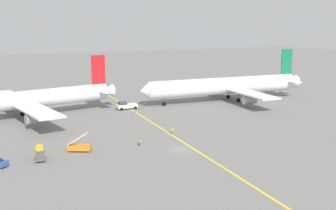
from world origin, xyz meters
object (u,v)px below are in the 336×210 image
(airliner_being_pushed, at_px, (225,86))
(gse_stair_truck_yellow, at_px, (79,146))
(gse_fuel_bowser_stubby, at_px, (40,153))
(ground_crew_marshaller_foreground, at_px, (139,142))
(traffic_cone_wingtip_starboard, at_px, (134,111))
(airliner_at_gate_left, at_px, (13,101))
(pushback_tug, at_px, (126,105))
(ground_crew_ramp_agent_by_cones, at_px, (172,131))
(traffic_cone_wingtip_port, at_px, (138,111))

(airliner_being_pushed, relative_size, gse_stair_truck_yellow, 12.13)
(airliner_being_pushed, xyz_separation_m, gse_fuel_bowser_stubby, (-65.87, -34.58, -3.78))
(ground_crew_marshaller_foreground, distance_m, traffic_cone_wingtip_starboard, 34.66)
(gse_stair_truck_yellow, bearing_deg, airliner_at_gate_left, 103.98)
(airliner_at_gate_left, relative_size, pushback_tug, 6.42)
(pushback_tug, bearing_deg, gse_fuel_bowser_stubby, -130.40)
(pushback_tug, height_order, ground_crew_marshaller_foreground, pushback_tug)
(gse_stair_truck_yellow, distance_m, ground_crew_marshaller_foreground, 12.50)
(airliner_at_gate_left, xyz_separation_m, ground_crew_marshaller_foreground, (21.16, -37.43, -4.22))
(airliner_at_gate_left, bearing_deg, ground_crew_marshaller_foreground, -60.52)
(ground_crew_ramp_agent_by_cones, distance_m, traffic_cone_wingtip_starboard, 27.35)
(gse_stair_truck_yellow, relative_size, traffic_cone_wingtip_port, 8.19)
(gse_fuel_bowser_stubby, relative_size, traffic_cone_wingtip_starboard, 8.49)
(gse_fuel_bowser_stubby, height_order, ground_crew_marshaller_foreground, gse_fuel_bowser_stubby)
(airliner_being_pushed, relative_size, ground_crew_ramp_agent_by_cones, 37.57)
(gse_stair_truck_yellow, bearing_deg, airliner_being_pushed, 29.66)
(gse_fuel_bowser_stubby, bearing_deg, traffic_cone_wingtip_starboard, 45.21)
(gse_stair_truck_yellow, height_order, ground_crew_marshaller_foreground, gse_stair_truck_yellow)
(airliner_at_gate_left, height_order, airliner_being_pushed, airliner_being_pushed)
(gse_fuel_bowser_stubby, xyz_separation_m, traffic_cone_wingtip_port, (32.82, 31.31, -1.05))
(airliner_being_pushed, height_order, ground_crew_ramp_agent_by_cones, airliner_being_pushed)
(ground_crew_ramp_agent_by_cones, bearing_deg, gse_fuel_bowser_stubby, -170.89)
(airliner_at_gate_left, relative_size, traffic_cone_wingtip_port, 101.74)
(traffic_cone_wingtip_starboard, bearing_deg, airliner_being_pushed, 3.88)
(pushback_tug, xyz_separation_m, gse_stair_truck_yellow, (-23.20, -35.06, -0.14))
(airliner_at_gate_left, distance_m, ground_crew_ramp_agent_by_cones, 45.34)
(gse_stair_truck_yellow, bearing_deg, traffic_cone_wingtip_starboard, 51.92)
(pushback_tug, xyz_separation_m, ground_crew_marshaller_foreground, (-10.87, -37.06, -0.29))
(ground_crew_marshaller_foreground, bearing_deg, airliner_being_pushed, 37.52)
(gse_fuel_bowser_stubby, bearing_deg, gse_stair_truck_yellow, 11.56)
(airliner_at_gate_left, height_order, gse_stair_truck_yellow, airliner_at_gate_left)
(airliner_at_gate_left, relative_size, airliner_being_pushed, 1.02)
(pushback_tug, bearing_deg, gse_stair_truck_yellow, -123.49)
(airliner_at_gate_left, height_order, pushback_tug, airliner_at_gate_left)
(ground_crew_ramp_agent_by_cones, distance_m, traffic_cone_wingtip_port, 26.42)
(ground_crew_marshaller_foreground, bearing_deg, gse_stair_truck_yellow, 170.82)
(pushback_tug, height_order, traffic_cone_wingtip_port, pushback_tug)
(airliner_at_gate_left, height_order, traffic_cone_wingtip_port, airliner_at_gate_left)
(ground_crew_ramp_agent_by_cones, bearing_deg, ground_crew_marshaller_foreground, -153.28)
(airliner_being_pushed, bearing_deg, ground_crew_marshaller_foreground, -142.48)
(pushback_tug, bearing_deg, ground_crew_ramp_agent_by_cones, -90.57)
(airliner_at_gate_left, xyz_separation_m, traffic_cone_wingtip_starboard, (32.83, -4.80, -4.81))
(pushback_tug, distance_m, ground_crew_marshaller_foreground, 38.62)
(gse_fuel_bowser_stubby, relative_size, gse_stair_truck_yellow, 1.04)
(traffic_cone_wingtip_starboard, relative_size, traffic_cone_wingtip_port, 1.00)
(airliner_at_gate_left, distance_m, gse_fuel_bowser_stubby, 37.28)
(pushback_tug, height_order, gse_stair_truck_yellow, gse_stair_truck_yellow)
(ground_crew_marshaller_foreground, bearing_deg, ground_crew_ramp_agent_by_cones, 26.72)
(airliner_at_gate_left, bearing_deg, ground_crew_ramp_agent_by_cones, -45.37)
(traffic_cone_wingtip_starboard, bearing_deg, gse_fuel_bowser_stubby, -134.79)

